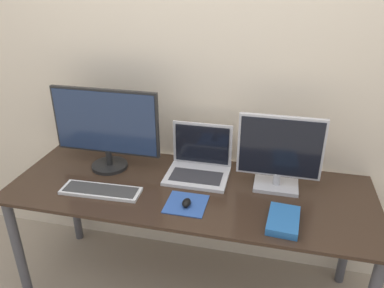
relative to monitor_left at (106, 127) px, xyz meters
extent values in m
cube|color=beige|center=(0.50, 0.30, 0.28)|extent=(7.00, 0.05, 2.50)
cube|color=#332319|center=(0.50, -0.11, -0.26)|extent=(1.89, 0.69, 0.02)
cylinder|color=#47474C|center=(-0.39, -0.40, -0.62)|extent=(0.05, 0.05, 0.71)
cylinder|color=#47474C|center=(-0.39, 0.18, -0.62)|extent=(0.05, 0.05, 0.71)
cylinder|color=#47474C|center=(1.38, 0.18, -0.62)|extent=(0.05, 0.05, 0.71)
cylinder|color=black|center=(0.00, 0.00, -0.24)|extent=(0.20, 0.20, 0.02)
cylinder|color=black|center=(0.00, 0.00, -0.18)|extent=(0.04, 0.04, 0.09)
cube|color=black|center=(0.00, 0.00, 0.03)|extent=(0.60, 0.02, 0.37)
cube|color=#1E2D4C|center=(0.00, -0.01, 0.03)|extent=(0.58, 0.01, 0.34)
cube|color=#B2B2B7|center=(0.94, 0.00, -0.24)|extent=(0.23, 0.16, 0.02)
cylinder|color=#B2B2B7|center=(0.94, 0.00, -0.20)|extent=(0.04, 0.04, 0.06)
cube|color=#B2B2B7|center=(0.94, 0.00, -0.02)|extent=(0.42, 0.02, 0.33)
cube|color=black|center=(0.94, -0.01, -0.02)|extent=(0.40, 0.01, 0.30)
cube|color=silver|center=(0.51, 0.00, -0.24)|extent=(0.34, 0.26, 0.02)
cube|color=#2D2D33|center=(0.51, -0.02, -0.23)|extent=(0.28, 0.14, 0.00)
cube|color=silver|center=(0.51, 0.13, -0.11)|extent=(0.34, 0.01, 0.25)
cube|color=black|center=(0.51, 0.12, -0.11)|extent=(0.30, 0.00, 0.22)
cube|color=silver|center=(0.07, -0.26, -0.24)|extent=(0.41, 0.14, 0.02)
cube|color=#383838|center=(0.07, -0.26, -0.23)|extent=(0.38, 0.12, 0.00)
cube|color=#2D519E|center=(0.52, -0.26, -0.25)|extent=(0.19, 0.19, 0.00)
ellipsoid|color=black|center=(0.52, -0.28, -0.23)|extent=(0.04, 0.07, 0.03)
cube|color=#235B9E|center=(0.98, -0.31, -0.23)|extent=(0.15, 0.22, 0.03)
cube|color=white|center=(0.98, -0.31, -0.23)|extent=(0.15, 0.22, 0.03)
camera|label=1|loc=(0.89, -1.73, 0.80)|focal=35.00mm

